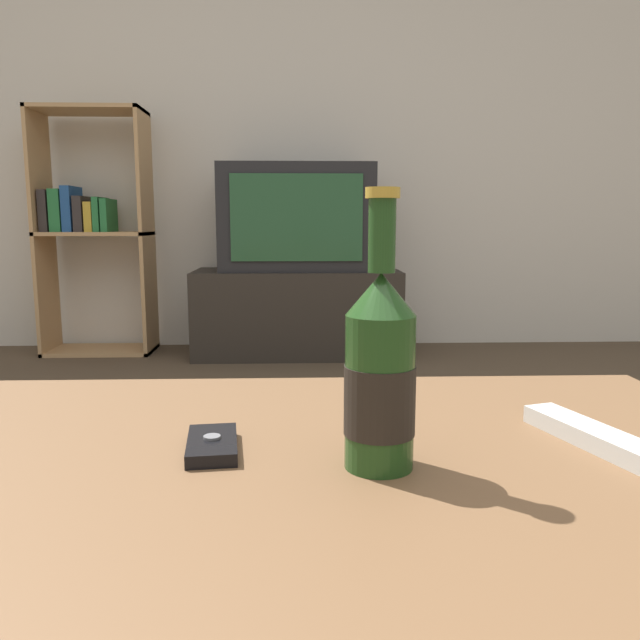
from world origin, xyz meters
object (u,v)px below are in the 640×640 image
object	(u,v)px
television	(297,218)
tv_stand	(297,312)
remote_control	(593,436)
beer_bottle	(380,373)
bookshelf	(89,227)
cell_phone	(212,445)

from	to	relation	value
television	tv_stand	bearing A→B (deg)	90.00
tv_stand	remote_control	xyz separation A→B (m)	(0.32, -2.70, 0.25)
tv_stand	beer_bottle	size ratio (longest dim) A/B	4.02
television	beer_bottle	world-z (taller)	television
tv_stand	bookshelf	world-z (taller)	bookshelf
television	cell_phone	world-z (taller)	television
tv_stand	cell_phone	xyz separation A→B (m)	(-0.09, -2.70, 0.25)
bookshelf	beer_bottle	bearing A→B (deg)	-67.17
cell_phone	beer_bottle	bearing A→B (deg)	-22.15
television	bookshelf	bearing A→B (deg)	175.13
bookshelf	remote_control	bearing A→B (deg)	-62.75
bookshelf	beer_bottle	xyz separation A→B (m)	(1.20, -2.84, -0.12)
beer_bottle	cell_phone	distance (m)	0.20
tv_stand	remote_control	bearing A→B (deg)	-83.22
television	remote_control	size ratio (longest dim) A/B	4.27
bookshelf	cell_phone	xyz separation A→B (m)	(1.03, -2.79, -0.21)
tv_stand	television	xyz separation A→B (m)	(0.00, -0.00, 0.50)
remote_control	television	bearing A→B (deg)	79.84
beer_bottle	remote_control	bearing A→B (deg)	12.23
television	cell_phone	distance (m)	2.71
tv_stand	television	bearing A→B (deg)	-90.00
beer_bottle	cell_phone	world-z (taller)	beer_bottle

